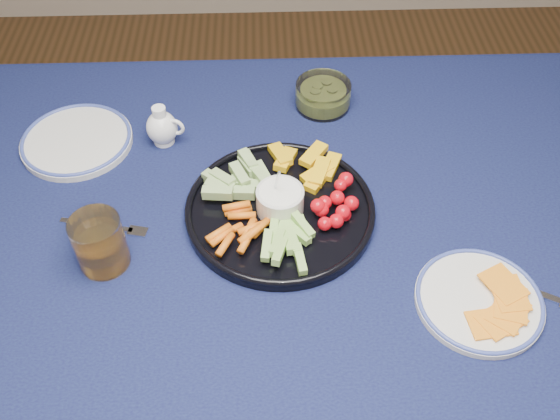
{
  "coord_description": "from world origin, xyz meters",
  "views": [
    {
      "loc": [
        -0.02,
        -0.65,
        1.56
      ],
      "look_at": [
        0.01,
        0.07,
        0.76
      ],
      "focal_mm": 40.0,
      "sensor_mm": 36.0,
      "label": 1
    }
  ],
  "objects_px": {
    "crudite_platter": "(279,207)",
    "cheese_plate": "(480,299)",
    "dining_table": "(278,275)",
    "side_plate_extra": "(77,140)",
    "pickle_bowl": "(323,96)",
    "creamer_pitcher": "(162,127)",
    "juice_tumbler": "(101,245)"
  },
  "relations": [
    {
      "from": "creamer_pitcher",
      "to": "pickle_bowl",
      "type": "distance_m",
      "value": 0.33
    },
    {
      "from": "dining_table",
      "to": "cheese_plate",
      "type": "bearing_deg",
      "value": -22.73
    },
    {
      "from": "pickle_bowl",
      "to": "side_plate_extra",
      "type": "bearing_deg",
      "value": -168.11
    },
    {
      "from": "dining_table",
      "to": "cheese_plate",
      "type": "height_order",
      "value": "cheese_plate"
    },
    {
      "from": "cheese_plate",
      "to": "juice_tumbler",
      "type": "distance_m",
      "value": 0.6
    },
    {
      "from": "crudite_platter",
      "to": "cheese_plate",
      "type": "distance_m",
      "value": 0.36
    },
    {
      "from": "crudite_platter",
      "to": "creamer_pitcher",
      "type": "relative_size",
      "value": 3.98
    },
    {
      "from": "pickle_bowl",
      "to": "side_plate_extra",
      "type": "distance_m",
      "value": 0.49
    },
    {
      "from": "crudite_platter",
      "to": "cheese_plate",
      "type": "xyz_separation_m",
      "value": [
        0.3,
        -0.19,
        -0.01
      ]
    },
    {
      "from": "creamer_pitcher",
      "to": "juice_tumbler",
      "type": "relative_size",
      "value": 0.86
    },
    {
      "from": "cheese_plate",
      "to": "crudite_platter",
      "type": "bearing_deg",
      "value": 147.24
    },
    {
      "from": "creamer_pitcher",
      "to": "juice_tumbler",
      "type": "height_order",
      "value": "juice_tumbler"
    },
    {
      "from": "dining_table",
      "to": "crudite_platter",
      "type": "xyz_separation_m",
      "value": [
        0.0,
        0.07,
        0.11
      ]
    },
    {
      "from": "dining_table",
      "to": "juice_tumbler",
      "type": "xyz_separation_m",
      "value": [
        -0.28,
        -0.03,
        0.13
      ]
    },
    {
      "from": "pickle_bowl",
      "to": "cheese_plate",
      "type": "distance_m",
      "value": 0.53
    },
    {
      "from": "dining_table",
      "to": "creamer_pitcher",
      "type": "xyz_separation_m",
      "value": [
        -0.21,
        0.26,
        0.12
      ]
    },
    {
      "from": "cheese_plate",
      "to": "creamer_pitcher",
      "type": "bearing_deg",
      "value": 142.89
    },
    {
      "from": "dining_table",
      "to": "pickle_bowl",
      "type": "distance_m",
      "value": 0.39
    },
    {
      "from": "crudite_platter",
      "to": "side_plate_extra",
      "type": "relative_size",
      "value": 1.54
    },
    {
      "from": "dining_table",
      "to": "side_plate_extra",
      "type": "distance_m",
      "value": 0.47
    },
    {
      "from": "crudite_platter",
      "to": "cheese_plate",
      "type": "relative_size",
      "value": 1.67
    },
    {
      "from": "dining_table",
      "to": "side_plate_extra",
      "type": "relative_size",
      "value": 7.83
    },
    {
      "from": "cheese_plate",
      "to": "juice_tumbler",
      "type": "height_order",
      "value": "juice_tumbler"
    },
    {
      "from": "pickle_bowl",
      "to": "cheese_plate",
      "type": "height_order",
      "value": "pickle_bowl"
    },
    {
      "from": "pickle_bowl",
      "to": "cheese_plate",
      "type": "bearing_deg",
      "value": -67.69
    },
    {
      "from": "cheese_plate",
      "to": "juice_tumbler",
      "type": "bearing_deg",
      "value": 170.23
    },
    {
      "from": "creamer_pitcher",
      "to": "side_plate_extra",
      "type": "bearing_deg",
      "value": -179.57
    },
    {
      "from": "crudite_platter",
      "to": "juice_tumbler",
      "type": "height_order",
      "value": "crudite_platter"
    },
    {
      "from": "juice_tumbler",
      "to": "creamer_pitcher",
      "type": "bearing_deg",
      "value": 76.41
    },
    {
      "from": "crudite_platter",
      "to": "cheese_plate",
      "type": "height_order",
      "value": "crudite_platter"
    },
    {
      "from": "pickle_bowl",
      "to": "cheese_plate",
      "type": "xyz_separation_m",
      "value": [
        0.2,
        -0.49,
        -0.01
      ]
    },
    {
      "from": "dining_table",
      "to": "pickle_bowl",
      "type": "bearing_deg",
      "value": 74.09
    }
  ]
}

